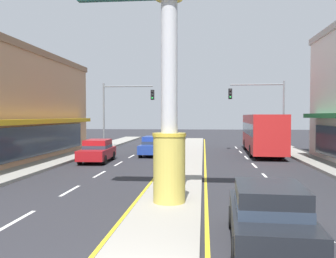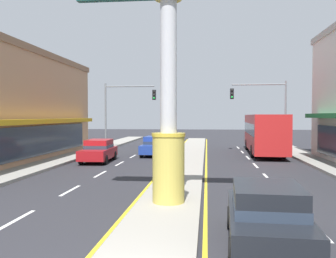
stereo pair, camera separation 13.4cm
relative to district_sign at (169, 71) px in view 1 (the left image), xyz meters
name	(u,v)px [view 1 (the left image)]	position (x,y,z in m)	size (l,w,h in m)	color
median_strip	(185,163)	(0.00, 11.00, -4.65)	(2.23, 52.00, 0.14)	gray
sidewalk_left	(41,165)	(-8.83, 9.00, -4.63)	(2.23, 60.00, 0.18)	gray
lane_markings	(184,167)	(0.00, 9.65, -4.71)	(8.97, 52.00, 0.01)	silver
district_sign	(169,71)	(0.00, 0.00, 0.00)	(7.03, 1.17, 8.65)	gold
traffic_light_left_side	(122,104)	(-6.35, 20.77, -0.47)	(4.86, 0.46, 6.20)	slate
traffic_light_right_side	(263,103)	(6.35, 19.91, -0.47)	(4.86, 0.46, 6.20)	slate
bus_near_right_lane	(262,131)	(6.07, 18.41, -2.85)	(2.98, 11.29, 3.26)	#B21E1E
sedan_far_right_lane	(154,146)	(-2.76, 16.12, -3.93)	(1.94, 4.35, 1.53)	navy
sedan_near_left_lane	(97,150)	(-6.07, 11.76, -3.93)	(1.96, 4.36, 1.53)	maroon
sedan_mid_left_lane	(269,215)	(2.76, -3.77, -3.93)	(1.99, 4.38, 1.53)	black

